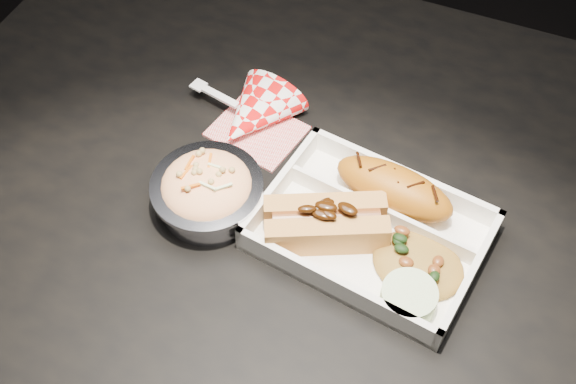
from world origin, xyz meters
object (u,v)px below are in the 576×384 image
(fried_pastry, at_px, (394,188))
(food_tray, at_px, (371,233))
(hotdog, at_px, (326,222))
(dining_table, at_px, (354,245))
(napkin_fork, at_px, (253,116))
(foil_coleslaw_cup, at_px, (207,190))

(fried_pastry, bearing_deg, food_tray, -97.99)
(food_tray, relative_size, hotdog, 1.81)
(dining_table, distance_m, napkin_fork, 0.21)
(foil_coleslaw_cup, relative_size, napkin_fork, 0.77)
(napkin_fork, bearing_deg, fried_pastry, -2.39)
(foil_coleslaw_cup, bearing_deg, dining_table, 23.65)
(foil_coleslaw_cup, xyz_separation_m, napkin_fork, (-0.01, 0.14, -0.01))
(dining_table, relative_size, fried_pastry, 8.13)
(hotdog, distance_m, napkin_fork, 0.20)
(dining_table, xyz_separation_m, foil_coleslaw_cup, (-0.16, -0.07, 0.12))
(hotdog, bearing_deg, napkin_fork, 114.05)
(fried_pastry, xyz_separation_m, hotdog, (-0.06, -0.07, 0.00))
(food_tray, distance_m, fried_pastry, 0.06)
(food_tray, relative_size, napkin_fork, 1.59)
(dining_table, distance_m, foil_coleslaw_cup, 0.22)
(fried_pastry, height_order, napkin_fork, napkin_fork)
(dining_table, xyz_separation_m, hotdog, (-0.02, -0.06, 0.12))
(food_tray, height_order, fried_pastry, fried_pastry)
(dining_table, bearing_deg, fried_pastry, 21.76)
(foil_coleslaw_cup, height_order, napkin_fork, same)
(hotdog, relative_size, napkin_fork, 0.88)
(napkin_fork, bearing_deg, hotdog, -28.40)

